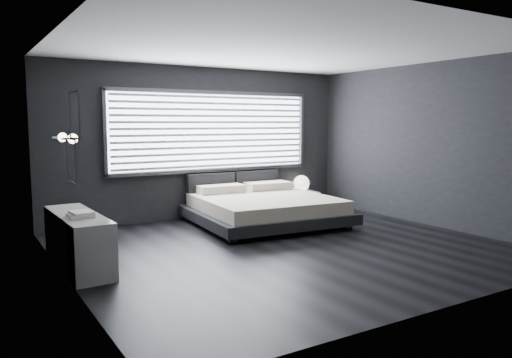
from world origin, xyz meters
TOP-DOWN VIEW (x-y plane):
  - room at (0.00, 0.00)m, footprint 6.04×6.00m
  - window at (0.20, 2.70)m, footprint 4.14×0.09m
  - headboard at (0.59, 2.64)m, footprint 1.96×0.16m
  - sconce_near at (-2.88, 0.05)m, footprint 0.18×0.11m
  - sconce_far at (-2.88, 0.65)m, footprint 0.18×0.11m
  - wall_art_upper at (-2.98, -0.55)m, footprint 0.01×0.48m
  - wall_art_lower at (-2.98, -0.30)m, footprint 0.01×0.48m
  - bed at (0.59, 1.55)m, footprint 2.62×2.52m
  - nightstand at (2.12, 2.50)m, footprint 0.67×0.58m
  - orb_lamp at (2.14, 2.54)m, footprint 0.33×0.33m
  - dresser at (-2.78, 0.49)m, footprint 0.52×1.69m
  - book_stack at (-2.79, 0.25)m, footprint 0.27×0.36m

SIDE VIEW (x-z plane):
  - nightstand at x=2.12m, z-range 0.00..0.35m
  - bed at x=0.59m, z-range -0.02..0.61m
  - dresser at x=-2.78m, z-range 0.00..0.67m
  - orb_lamp at x=2.14m, z-range 0.35..0.69m
  - headboard at x=0.59m, z-range 0.31..0.83m
  - book_stack at x=-2.79m, z-range 0.67..0.74m
  - wall_art_lower at x=-2.98m, z-range 1.14..1.62m
  - room at x=0.00m, z-range 0.00..2.80m
  - sconce_near at x=-2.88m, z-range 1.55..1.66m
  - sconce_far at x=-2.88m, z-range 1.55..1.66m
  - window at x=0.20m, z-range 0.85..2.37m
  - wall_art_upper at x=-2.98m, z-range 1.61..2.09m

